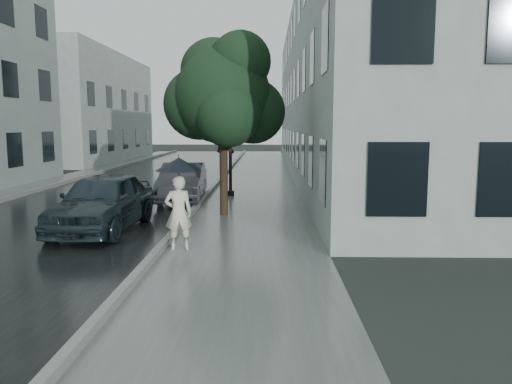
{
  "coord_description": "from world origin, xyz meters",
  "views": [
    {
      "loc": [
        0.71,
        -8.48,
        2.68
      ],
      "look_at": [
        0.47,
        1.77,
        1.3
      ],
      "focal_mm": 35.0,
      "sensor_mm": 36.0,
      "label": 1
    }
  ],
  "objects_px": {
    "lamp_post": "(226,120)",
    "car_near": "(103,201)",
    "pedestrian": "(178,213)",
    "car_far": "(183,182)",
    "street_tree": "(223,95)"
  },
  "relations": [
    {
      "from": "lamp_post",
      "to": "car_near",
      "type": "relative_size",
      "value": 1.15
    },
    {
      "from": "pedestrian",
      "to": "car_far",
      "type": "height_order",
      "value": "pedestrian"
    },
    {
      "from": "pedestrian",
      "to": "street_tree",
      "type": "height_order",
      "value": "street_tree"
    },
    {
      "from": "lamp_post",
      "to": "car_near",
      "type": "height_order",
      "value": "lamp_post"
    },
    {
      "from": "lamp_post",
      "to": "car_near",
      "type": "xyz_separation_m",
      "value": [
        -2.65,
        -6.27,
        -2.11
      ]
    },
    {
      "from": "pedestrian",
      "to": "street_tree",
      "type": "distance_m",
      "value": 5.19
    },
    {
      "from": "pedestrian",
      "to": "car_far",
      "type": "relative_size",
      "value": 0.4
    },
    {
      "from": "pedestrian",
      "to": "lamp_post",
      "type": "relative_size",
      "value": 0.32
    },
    {
      "from": "lamp_post",
      "to": "car_far",
      "type": "distance_m",
      "value": 2.91
    },
    {
      "from": "pedestrian",
      "to": "street_tree",
      "type": "xyz_separation_m",
      "value": [
        0.6,
        4.36,
        2.74
      ]
    },
    {
      "from": "street_tree",
      "to": "lamp_post",
      "type": "height_order",
      "value": "street_tree"
    },
    {
      "from": "lamp_post",
      "to": "car_far",
      "type": "xyz_separation_m",
      "value": [
        -1.45,
        -1.27,
        -2.18
      ]
    },
    {
      "from": "lamp_post",
      "to": "car_near",
      "type": "bearing_deg",
      "value": -118.74
    },
    {
      "from": "street_tree",
      "to": "car_near",
      "type": "xyz_separation_m",
      "value": [
        -2.9,
        -2.36,
        -2.81
      ]
    },
    {
      "from": "pedestrian",
      "to": "car_near",
      "type": "relative_size",
      "value": 0.37
    }
  ]
}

